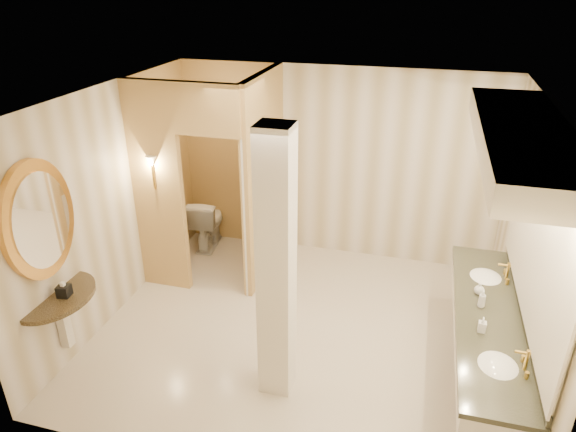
# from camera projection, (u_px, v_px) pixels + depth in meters

# --- Properties ---
(floor) EXTENTS (4.50, 4.50, 0.00)m
(floor) POSITION_uv_depth(u_px,v_px,m) (299.00, 330.00, 5.99)
(floor) COLOR beige
(floor) RESTS_ON ground
(ceiling) EXTENTS (4.50, 4.50, 0.00)m
(ceiling) POSITION_uv_depth(u_px,v_px,m) (302.00, 99.00, 4.83)
(ceiling) COLOR silver
(ceiling) RESTS_ON wall_back
(wall_back) EXTENTS (4.50, 0.02, 2.70)m
(wall_back) POSITION_uv_depth(u_px,v_px,m) (335.00, 165.00, 7.15)
(wall_back) COLOR beige
(wall_back) RESTS_ON floor
(wall_front) EXTENTS (4.50, 0.02, 2.70)m
(wall_front) POSITION_uv_depth(u_px,v_px,m) (232.00, 348.00, 3.67)
(wall_front) COLOR beige
(wall_front) RESTS_ON floor
(wall_left) EXTENTS (0.02, 4.00, 2.70)m
(wall_left) POSITION_uv_depth(u_px,v_px,m) (112.00, 204.00, 5.94)
(wall_left) COLOR beige
(wall_left) RESTS_ON floor
(wall_right) EXTENTS (0.02, 4.00, 2.70)m
(wall_right) POSITION_uv_depth(u_px,v_px,m) (529.00, 255.00, 4.87)
(wall_right) COLOR beige
(wall_right) RESTS_ON floor
(toilet_closet) EXTENTS (1.50, 1.55, 2.70)m
(toilet_closet) POSITION_uv_depth(u_px,v_px,m) (234.00, 181.00, 6.50)
(toilet_closet) COLOR tan
(toilet_closet) RESTS_ON floor
(wall_sconce) EXTENTS (0.14, 0.14, 0.42)m
(wall_sconce) POSITION_uv_depth(u_px,v_px,m) (152.00, 163.00, 6.08)
(wall_sconce) COLOR gold
(wall_sconce) RESTS_ON toilet_closet
(vanity) EXTENTS (0.75, 2.78, 2.09)m
(vanity) POSITION_uv_depth(u_px,v_px,m) (509.00, 245.00, 4.47)
(vanity) COLOR silver
(vanity) RESTS_ON floor
(console_shelf) EXTENTS (0.91, 0.91, 1.90)m
(console_shelf) POSITION_uv_depth(u_px,v_px,m) (46.00, 254.00, 4.91)
(console_shelf) COLOR black
(console_shelf) RESTS_ON floor
(pillar) EXTENTS (0.31, 0.31, 2.70)m
(pillar) POSITION_uv_depth(u_px,v_px,m) (276.00, 270.00, 4.62)
(pillar) COLOR silver
(pillar) RESTS_ON floor
(tissue_box) EXTENTS (0.13, 0.13, 0.12)m
(tissue_box) POSITION_uv_depth(u_px,v_px,m) (64.00, 291.00, 5.06)
(tissue_box) COLOR black
(tissue_box) RESTS_ON console_shelf
(toilet) EXTENTS (0.53, 0.82, 0.79)m
(toilet) POSITION_uv_depth(u_px,v_px,m) (207.00, 222.00, 7.69)
(toilet) COLOR white
(toilet) RESTS_ON floor
(soap_bottle_a) EXTENTS (0.07, 0.07, 0.15)m
(soap_bottle_a) POSITION_uv_depth(u_px,v_px,m) (482.00, 325.00, 4.55)
(soap_bottle_a) COLOR beige
(soap_bottle_a) RESTS_ON vanity
(soap_bottle_b) EXTENTS (0.11, 0.11, 0.13)m
(soap_bottle_b) POSITION_uv_depth(u_px,v_px,m) (480.00, 288.00, 5.09)
(soap_bottle_b) COLOR silver
(soap_bottle_b) RESTS_ON vanity
(soap_bottle_c) EXTENTS (0.07, 0.07, 0.19)m
(soap_bottle_c) POSITION_uv_depth(u_px,v_px,m) (482.00, 299.00, 4.88)
(soap_bottle_c) COLOR #C6B28C
(soap_bottle_c) RESTS_ON vanity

